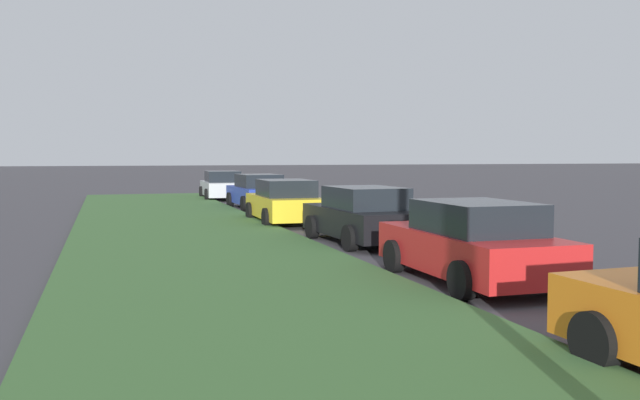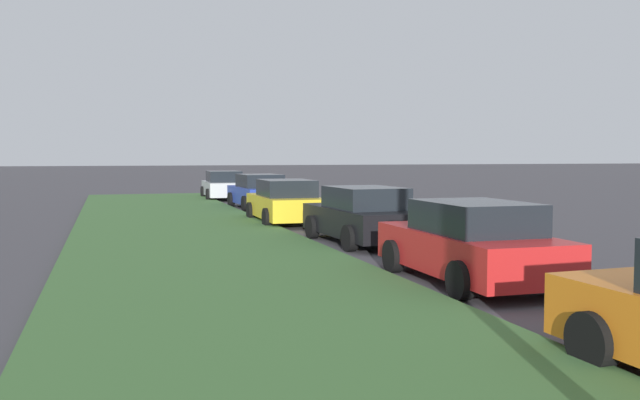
{
  "view_description": "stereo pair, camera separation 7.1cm",
  "coord_description": "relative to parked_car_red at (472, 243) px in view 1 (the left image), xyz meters",
  "views": [
    {
      "loc": [
        0.81,
        9.69,
        2.29
      ],
      "look_at": [
        18.53,
        4.16,
        1.07
      ],
      "focal_mm": 38.55,
      "sensor_mm": 36.0,
      "label": 1
    },
    {
      "loc": [
        0.79,
        9.63,
        2.29
      ],
      "look_at": [
        18.53,
        4.16,
        1.07
      ],
      "focal_mm": 38.55,
      "sensor_mm": 36.0,
      "label": 2
    }
  ],
  "objects": [
    {
      "name": "parked_car_yellow",
      "position": [
        11.27,
        0.56,
        0.0
      ],
      "size": [
        4.32,
        2.05,
        1.47
      ],
      "rotation": [
        0.0,
        0.0,
        -0.01
      ],
      "color": "gold",
      "rests_on": "ground"
    },
    {
      "name": "parked_car_blue",
      "position": [
        17.81,
        0.06,
        0.0
      ],
      "size": [
        4.37,
        2.16,
        1.47
      ],
      "rotation": [
        0.0,
        0.0,
        0.04
      ],
      "color": "#23389E",
      "rests_on": "ground"
    },
    {
      "name": "parked_car_black",
      "position": [
        5.73,
        -0.11,
        0.0
      ],
      "size": [
        4.38,
        2.18,
        1.47
      ],
      "rotation": [
        0.0,
        0.0,
        0.05
      ],
      "color": "black",
      "rests_on": "ground"
    },
    {
      "name": "grass_median",
      "position": [
        -1.63,
        4.21,
        -0.66
      ],
      "size": [
        60.0,
        6.0,
        0.12
      ],
      "primitive_type": "cube",
      "color": "#3D6633",
      "rests_on": "ground"
    },
    {
      "name": "parked_car_red",
      "position": [
        0.0,
        0.0,
        0.0
      ],
      "size": [
        4.31,
        2.04,
        1.47
      ],
      "rotation": [
        0.0,
        0.0,
        -0.01
      ],
      "color": "red",
      "rests_on": "ground"
    },
    {
      "name": "parked_car_silver",
      "position": [
        24.06,
        0.57,
        0.0
      ],
      "size": [
        4.36,
        2.13,
        1.47
      ],
      "rotation": [
        0.0,
        0.0,
        -0.03
      ],
      "color": "#B2B5BA",
      "rests_on": "ground"
    }
  ]
}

